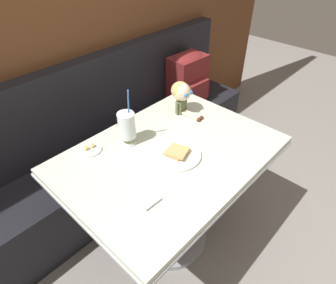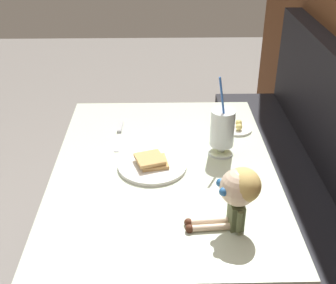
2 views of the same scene
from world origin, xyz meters
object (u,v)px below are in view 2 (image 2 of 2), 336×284
Objects in this scene: toast_plate at (152,165)px; butter_saucer at (238,128)px; seated_doll at (238,191)px; milkshake_glass at (222,130)px; butter_knife at (120,131)px.

butter_saucer is at bearing 128.19° from toast_plate.
seated_doll is at bearing -9.54° from butter_saucer.
butter_saucer is (-0.28, 0.35, -0.00)m from toast_plate.
toast_plate is 0.45m from butter_saucer.
toast_plate reaches higher than butter_saucer.
butter_saucer is 0.62m from seated_doll.
seated_doll is at bearing -1.13° from milkshake_glass.
seated_doll is (0.32, 0.25, 0.12)m from toast_plate.
toast_plate is at bearing 26.76° from butter_knife.
butter_knife is at bearing -146.75° from seated_doll.
milkshake_glass is at bearing 178.87° from seated_doll.
butter_knife is 1.06× the size of seated_doll.
seated_doll reaches higher than butter_saucer.
milkshake_glass is at bearing 110.03° from toast_plate.
toast_plate is 0.29m from milkshake_glass.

